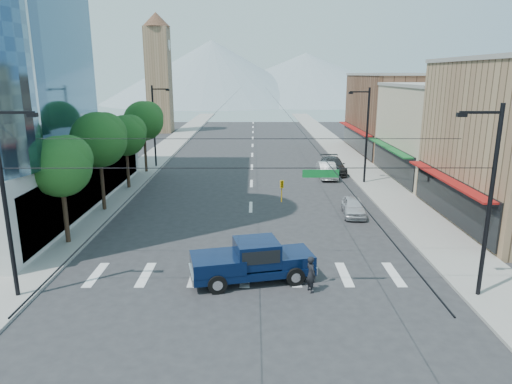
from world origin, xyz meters
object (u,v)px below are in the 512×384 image
at_px(pickup_truck, 252,260).
at_px(parked_car_far, 333,165).
at_px(parked_car_mid, 327,170).
at_px(pedestrian, 311,274).
at_px(parked_car_near, 353,207).

distance_m(pickup_truck, parked_car_far, 27.18).
bearing_deg(parked_car_far, parked_car_mid, -113.21).
bearing_deg(pedestrian, pickup_truck, 42.31).
distance_m(pedestrian, parked_car_near, 13.11).
bearing_deg(parked_car_mid, parked_car_far, 67.20).
xyz_separation_m(parked_car_near, parked_car_mid, (-0.03, 12.59, 0.10)).
height_order(parked_car_near, parked_car_far, parked_car_far).
bearing_deg(pickup_truck, parked_car_mid, 59.89).
height_order(pedestrian, parked_car_mid, pedestrian).
bearing_deg(parked_car_near, parked_car_far, 91.69).
height_order(parked_car_near, parked_car_mid, parked_car_mid).
bearing_deg(pedestrian, parked_car_mid, -34.02).
xyz_separation_m(pickup_truck, parked_car_far, (8.40, 25.85, -0.28)).
relative_size(pickup_truck, pedestrian, 3.63).
bearing_deg(parked_car_mid, parked_car_near, -89.82).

